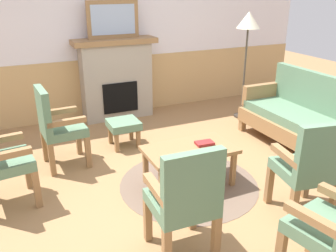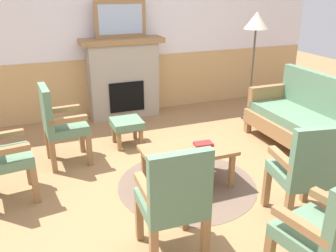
% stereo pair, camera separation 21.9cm
% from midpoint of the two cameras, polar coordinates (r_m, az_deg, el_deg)
% --- Properties ---
extents(ground_plane, '(14.00, 14.00, 0.00)m').
position_cam_midpoint_polar(ground_plane, '(4.02, 3.41, -9.06)').
color(ground_plane, '#997047').
extents(wall_back, '(7.20, 0.14, 2.70)m').
position_cam_midpoint_polar(wall_back, '(5.96, -7.03, 14.39)').
color(wall_back, white).
rests_on(wall_back, ground_plane).
extents(fireplace, '(1.30, 0.44, 1.28)m').
position_cam_midpoint_polar(fireplace, '(5.84, -6.10, 7.71)').
color(fireplace, '#A39989').
rests_on(fireplace, ground_plane).
extents(framed_picture, '(0.80, 0.04, 0.56)m').
position_cam_midpoint_polar(framed_picture, '(5.69, -6.48, 16.60)').
color(framed_picture, olive).
rests_on(framed_picture, fireplace).
extents(couch, '(0.70, 1.80, 0.98)m').
position_cam_midpoint_polar(couch, '(4.96, 22.87, 0.43)').
color(couch, olive).
rests_on(couch, ground_plane).
extents(coffee_table, '(0.96, 0.56, 0.44)m').
position_cam_midpoint_polar(coffee_table, '(3.81, 4.80, -4.34)').
color(coffee_table, olive).
rests_on(coffee_table, ground_plane).
extents(round_rug, '(1.52, 1.52, 0.01)m').
position_cam_midpoint_polar(round_rug, '(3.99, 4.62, -9.28)').
color(round_rug, brown).
rests_on(round_rug, ground_plane).
extents(book_on_table, '(0.20, 0.14, 0.03)m').
position_cam_midpoint_polar(book_on_table, '(3.87, 7.28, -2.88)').
color(book_on_table, maroon).
rests_on(book_on_table, coffee_table).
extents(footstool, '(0.40, 0.40, 0.36)m').
position_cam_midpoint_polar(footstool, '(4.83, -5.32, 0.13)').
color(footstool, olive).
rests_on(footstool, ground_plane).
extents(armchair_by_window_left, '(0.51, 0.51, 0.98)m').
position_cam_midpoint_polar(armchair_by_window_left, '(4.38, -15.65, 0.66)').
color(armchair_by_window_left, olive).
rests_on(armchair_by_window_left, ground_plane).
extents(armchair_front_left, '(0.57, 0.57, 0.98)m').
position_cam_midpoint_polar(armchair_front_left, '(2.72, 26.50, -14.77)').
color(armchair_front_left, olive).
rests_on(armchair_front_left, ground_plane).
extents(armchair_front_center, '(0.56, 0.56, 0.98)m').
position_cam_midpoint_polar(armchair_front_center, '(3.43, 23.04, -6.34)').
color(armchair_front_center, olive).
rests_on(armchair_front_center, ground_plane).
extents(armchair_corner_left, '(0.50, 0.50, 0.98)m').
position_cam_midpoint_polar(armchair_corner_left, '(2.77, 3.30, -11.45)').
color(armchair_corner_left, olive).
rests_on(armchair_corner_left, ground_plane).
extents(floor_lamp_by_couch, '(0.36, 0.36, 1.68)m').
position_cam_midpoint_polar(floor_lamp_by_couch, '(5.73, 15.00, 14.96)').
color(floor_lamp_by_couch, '#332D28').
rests_on(floor_lamp_by_couch, ground_plane).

